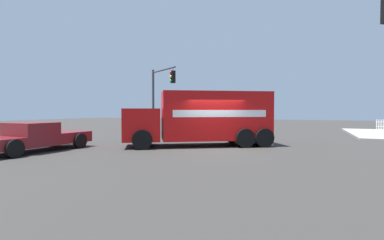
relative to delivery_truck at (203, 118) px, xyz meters
The scene contains 4 objects.
ground_plane 2.13m from the delivery_truck, 137.34° to the left, with size 100.00×100.00×0.00m, color #33302D.
delivery_truck is the anchor object (origin of this frame).
traffic_light_primary 9.24m from the delivery_truck, 45.92° to the right, with size 3.37×2.39×5.54m.
pickup_maroon 8.43m from the delivery_truck, 37.59° to the left, with size 2.47×5.30×1.38m.
Camera 1 is at (-4.35, 13.85, 1.94)m, focal length 26.73 mm.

